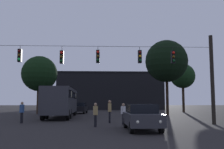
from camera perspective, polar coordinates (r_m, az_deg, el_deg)
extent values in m
plane|color=black|center=(30.68, -2.49, -9.20)|extent=(168.00, 168.00, 0.00)
cylinder|color=black|center=(20.40, 21.59, -0.98)|extent=(0.28, 0.28, 6.68)
cylinder|color=black|center=(18.99, -2.41, 6.34)|extent=(16.62, 0.02, 0.02)
cylinder|color=black|center=(19.88, -19.93, 5.74)|extent=(0.03, 0.03, 0.25)
cube|color=black|center=(19.77, -19.99, 4.03)|extent=(0.26, 0.32, 0.95)
sphere|color=#510A0A|center=(19.65, -20.12, 4.98)|extent=(0.20, 0.20, 0.20)
sphere|color=#5B3D0C|center=(19.60, -20.15, 4.12)|extent=(0.20, 0.20, 0.20)
sphere|color=#1EE04C|center=(19.55, -20.18, 3.26)|extent=(0.20, 0.20, 0.20)
cylinder|color=black|center=(19.18, -11.18, 5.76)|extent=(0.03, 0.03, 0.34)
cube|color=black|center=(19.06, -11.22, 3.86)|extent=(0.26, 0.32, 0.95)
sphere|color=red|center=(18.93, -11.28, 4.85)|extent=(0.20, 0.20, 0.20)
sphere|color=#5B3D0C|center=(18.88, -11.30, 3.95)|extent=(0.20, 0.20, 0.20)
sphere|color=#0C4219|center=(18.83, -11.32, 3.05)|extent=(0.20, 0.20, 0.20)
cylinder|color=black|center=(18.96, -3.18, 5.89)|extent=(0.03, 0.03, 0.28)
cube|color=black|center=(18.85, -3.19, 4.06)|extent=(0.26, 0.32, 0.95)
sphere|color=red|center=(18.72, -3.20, 5.06)|extent=(0.20, 0.20, 0.20)
sphere|color=#5B3D0C|center=(18.67, -3.20, 4.15)|extent=(0.20, 0.20, 0.20)
sphere|color=#0C4219|center=(18.62, -3.21, 3.25)|extent=(0.20, 0.20, 0.20)
cylinder|color=black|center=(19.18, 6.24, 5.80)|extent=(0.03, 0.03, 0.27)
cube|color=black|center=(19.06, 6.26, 4.00)|extent=(0.26, 0.32, 0.95)
sphere|color=#510A0A|center=(18.94, 6.33, 4.99)|extent=(0.20, 0.20, 0.20)
sphere|color=orange|center=(18.89, 6.34, 4.10)|extent=(0.20, 0.20, 0.20)
sphere|color=#0C4219|center=(18.84, 6.35, 3.20)|extent=(0.20, 0.20, 0.20)
cylinder|color=black|center=(19.71, 13.50, 5.59)|extent=(0.03, 0.03, 0.28)
cube|color=black|center=(19.60, 13.55, 3.83)|extent=(0.26, 0.32, 0.95)
sphere|color=red|center=(19.48, 13.67, 4.78)|extent=(0.20, 0.20, 0.20)
sphere|color=#5B3D0C|center=(19.43, 13.69, 3.91)|extent=(0.20, 0.20, 0.20)
sphere|color=#0C4219|center=(19.38, 13.71, 3.04)|extent=(0.20, 0.20, 0.20)
cube|color=#2D2D33|center=(27.45, -11.28, -5.80)|extent=(2.82, 11.07, 2.50)
cube|color=black|center=(27.46, -11.25, -4.53)|extent=(2.84, 10.41, 0.70)
cylinder|color=black|center=(31.54, -12.45, -8.07)|extent=(0.31, 1.01, 1.00)
cylinder|color=black|center=(31.30, -8.39, -8.16)|extent=(0.31, 1.01, 1.00)
cylinder|color=black|center=(25.47, -14.46, -8.53)|extent=(0.31, 1.01, 1.00)
cylinder|color=black|center=(25.17, -9.42, -8.67)|extent=(0.31, 1.01, 1.00)
cylinder|color=black|center=(23.52, -15.33, -8.73)|extent=(0.31, 1.01, 1.00)
cylinder|color=black|center=(23.20, -9.87, -8.89)|extent=(0.31, 1.01, 1.00)
cube|color=beige|center=(30.73, -10.50, -4.70)|extent=(2.58, 0.87, 0.56)
cube|color=beige|center=(24.73, -12.03, -4.36)|extent=(2.58, 0.87, 0.56)
cube|color=#2D2D33|center=(15.17, 6.67, -9.88)|extent=(1.86, 4.33, 0.68)
cube|color=black|center=(15.29, 6.55, -7.60)|extent=(1.62, 2.35, 0.52)
cylinder|color=black|center=(13.98, 10.98, -11.54)|extent=(0.23, 0.64, 0.64)
cylinder|color=black|center=(13.68, 4.41, -11.75)|extent=(0.23, 0.64, 0.64)
cylinder|color=black|center=(16.73, 8.55, -10.66)|extent=(0.23, 0.64, 0.64)
cylinder|color=black|center=(16.48, 3.07, -10.79)|extent=(0.23, 0.64, 0.64)
sphere|color=white|center=(13.24, 10.77, -10.38)|extent=(0.18, 0.18, 0.18)
sphere|color=white|center=(13.01, 5.76, -10.53)|extent=(0.18, 0.18, 0.18)
cube|color=black|center=(36.15, -7.26, -7.63)|extent=(2.13, 4.43, 0.68)
cube|color=black|center=(35.99, -7.29, -6.69)|extent=(1.76, 2.44, 0.52)
cylinder|color=black|center=(37.69, -8.12, -8.07)|extent=(0.27, 0.66, 0.64)
cylinder|color=black|center=(37.45, -5.71, -8.12)|extent=(0.27, 0.66, 0.64)
cylinder|color=black|center=(34.90, -8.94, -8.23)|extent=(0.27, 0.66, 0.64)
cylinder|color=black|center=(34.64, -6.34, -8.28)|extent=(0.27, 0.66, 0.64)
sphere|color=white|center=(38.32, -7.61, -7.54)|extent=(0.18, 0.18, 0.18)
sphere|color=white|center=(38.14, -5.89, -7.57)|extent=(0.18, 0.18, 0.18)
cylinder|color=black|center=(21.12, -19.73, -9.16)|extent=(0.14, 0.14, 0.82)
cylinder|color=black|center=(21.27, -19.56, -9.15)|extent=(0.14, 0.14, 0.82)
cube|color=#2D4C7F|center=(21.16, -19.57, -7.22)|extent=(0.28, 0.38, 0.61)
sphere|color=#8C6B51|center=(21.15, -19.53, -6.09)|extent=(0.22, 0.22, 0.22)
cylinder|color=black|center=(17.24, -3.82, -10.34)|extent=(0.14, 0.14, 0.78)
cylinder|color=black|center=(17.08, -3.70, -10.38)|extent=(0.14, 0.14, 0.78)
cube|color=#997F4C|center=(17.12, -3.74, -8.08)|extent=(0.32, 0.41, 0.59)
sphere|color=#8C6B51|center=(17.11, -3.73, -6.74)|extent=(0.21, 0.21, 0.21)
cylinder|color=black|center=(18.72, 2.67, -10.03)|extent=(0.14, 0.14, 0.76)
cylinder|color=black|center=(18.86, 2.48, -10.00)|extent=(0.14, 0.14, 0.76)
cube|color=silver|center=(18.76, 2.57, -7.98)|extent=(0.34, 0.42, 0.57)
sphere|color=#8C6B51|center=(18.75, 2.56, -6.79)|extent=(0.21, 0.21, 0.21)
cylinder|color=black|center=(20.09, -0.52, -9.61)|extent=(0.14, 0.14, 0.88)
cylinder|color=black|center=(20.25, -0.56, -9.58)|extent=(0.14, 0.14, 0.88)
cube|color=#997F4C|center=(20.14, -0.54, -7.41)|extent=(0.26, 0.37, 0.66)
sphere|color=#8C6B51|center=(20.13, -0.54, -6.13)|extent=(0.24, 0.24, 0.24)
cube|color=black|center=(57.38, -0.54, -4.14)|extent=(21.71, 13.59, 7.21)
cube|color=black|center=(57.64, -0.54, -0.31)|extent=(21.71, 13.59, 0.50)
cylinder|color=black|center=(32.46, 12.29, -4.58)|extent=(0.35, 0.35, 4.88)
sphere|color=black|center=(32.84, 12.12, 2.94)|extent=(5.33, 5.33, 5.33)
cylinder|color=#2D2116|center=(41.59, 15.73, -5.17)|extent=(0.39, 0.39, 4.34)
sphere|color=black|center=(41.79, 15.59, -0.32)|extent=(3.89, 3.89, 3.89)
cylinder|color=#2D2116|center=(36.43, -16.14, -5.48)|extent=(0.54, 0.54, 3.81)
sphere|color=black|center=(36.63, -15.97, 0.19)|extent=(4.90, 4.90, 4.90)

